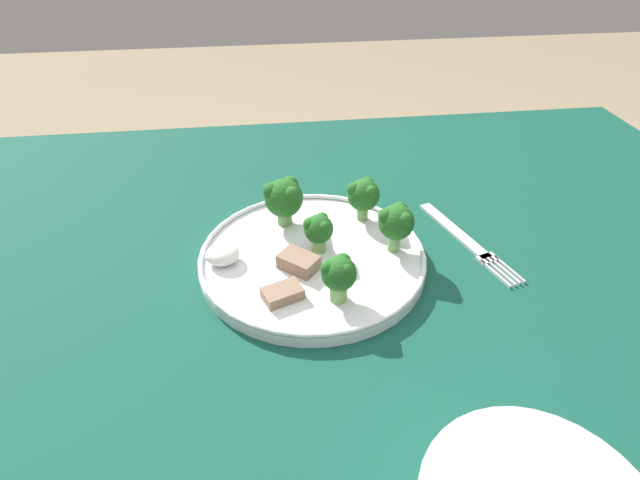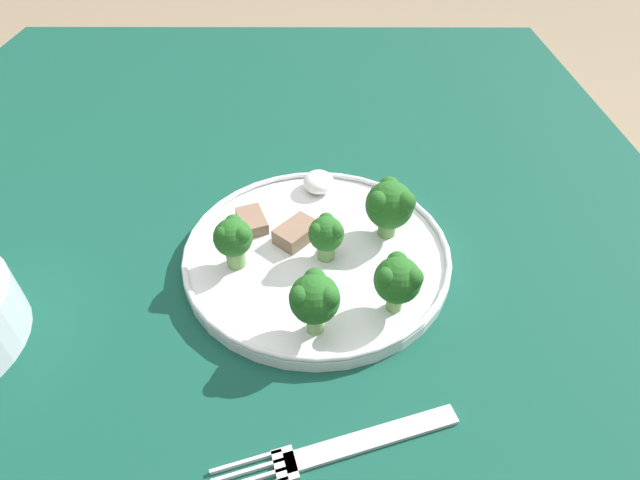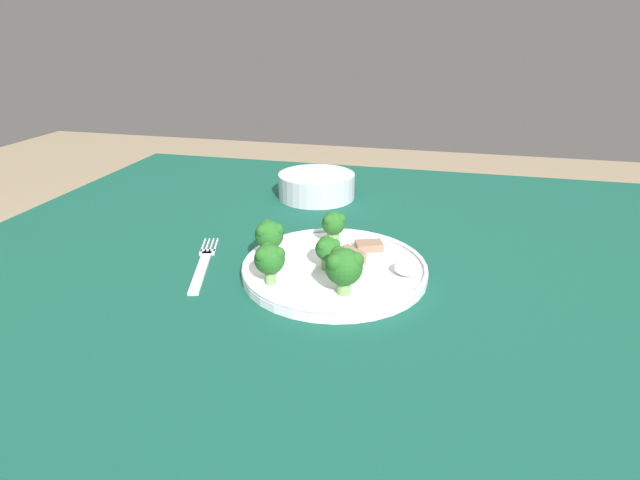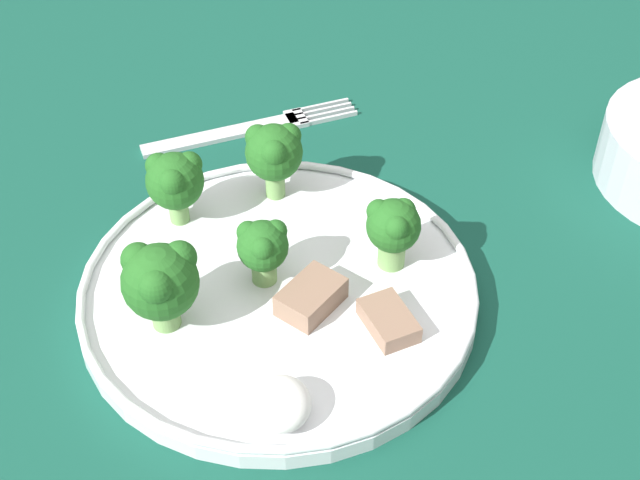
% 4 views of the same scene
% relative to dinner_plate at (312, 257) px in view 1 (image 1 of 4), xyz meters
% --- Properties ---
extents(table, '(1.30, 1.02, 0.77)m').
position_rel_dinner_plate_xyz_m(table, '(0.02, 0.08, -0.10)').
color(table, '#114738').
rests_on(table, ground_plane).
extents(dinner_plate, '(0.27, 0.27, 0.02)m').
position_rel_dinner_plate_xyz_m(dinner_plate, '(0.00, 0.00, 0.00)').
color(dinner_plate, white).
rests_on(dinner_plate, table).
extents(fork, '(0.07, 0.18, 0.00)m').
position_rel_dinner_plate_xyz_m(fork, '(-0.20, -0.02, -0.01)').
color(fork, silver).
rests_on(fork, table).
extents(broccoli_floret_near_rim_left, '(0.04, 0.03, 0.05)m').
position_rel_dinner_plate_xyz_m(broccoli_floret_near_rim_left, '(-0.01, -0.01, 0.03)').
color(broccoli_floret_near_rim_left, '#709E56').
rests_on(broccoli_floret_near_rim_left, dinner_plate).
extents(broccoli_floret_center_left, '(0.04, 0.04, 0.05)m').
position_rel_dinner_plate_xyz_m(broccoli_floret_center_left, '(-0.02, 0.08, 0.04)').
color(broccoli_floret_center_left, '#709E56').
rests_on(broccoli_floret_center_left, dinner_plate).
extents(broccoli_floret_back_left, '(0.04, 0.04, 0.06)m').
position_rel_dinner_plate_xyz_m(broccoli_floret_back_left, '(-0.07, -0.07, 0.04)').
color(broccoli_floret_back_left, '#709E56').
rests_on(broccoli_floret_back_left, dinner_plate).
extents(broccoli_floret_front_left, '(0.05, 0.05, 0.06)m').
position_rel_dinner_plate_xyz_m(broccoli_floret_front_left, '(0.03, -0.07, 0.04)').
color(broccoli_floret_front_left, '#709E56').
rests_on(broccoli_floret_front_left, dinner_plate).
extents(broccoli_floret_center_back, '(0.04, 0.04, 0.06)m').
position_rel_dinner_plate_xyz_m(broccoli_floret_center_back, '(-0.10, 0.00, 0.04)').
color(broccoli_floret_center_back, '#709E56').
rests_on(broccoli_floret_center_back, dinner_plate).
extents(meat_slice_front_slice, '(0.05, 0.05, 0.02)m').
position_rel_dinner_plate_xyz_m(meat_slice_front_slice, '(0.02, 0.02, 0.01)').
color(meat_slice_front_slice, '#846651').
rests_on(meat_slice_front_slice, dinner_plate).
extents(meat_slice_middle_slice, '(0.05, 0.04, 0.01)m').
position_rel_dinner_plate_xyz_m(meat_slice_middle_slice, '(0.04, 0.07, 0.01)').
color(meat_slice_middle_slice, '#846651').
rests_on(meat_slice_middle_slice, dinner_plate).
extents(sauce_dollop, '(0.04, 0.04, 0.02)m').
position_rel_dinner_plate_xyz_m(sauce_dollop, '(0.10, -0.00, 0.01)').
color(sauce_dollop, white).
rests_on(sauce_dollop, dinner_plate).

